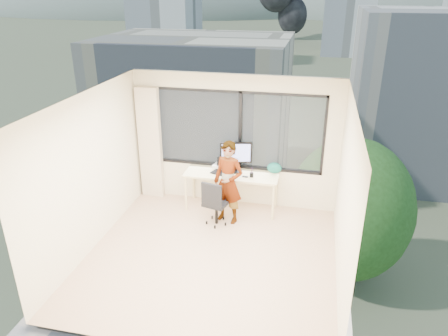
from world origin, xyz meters
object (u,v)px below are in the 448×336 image
(chair, at_px, (216,202))
(laptop, at_px, (221,167))
(person, at_px, (228,183))
(desk, at_px, (231,191))
(monitor, at_px, (236,157))
(game_console, at_px, (222,166))
(handbag, at_px, (274,168))

(chair, height_order, laptop, laptop)
(person, bearing_deg, desk, 110.61)
(monitor, bearing_deg, desk, -127.98)
(laptop, bearing_deg, person, -42.87)
(game_console, height_order, laptop, laptop)
(handbag, bearing_deg, game_console, -171.10)
(desk, distance_m, chair, 0.66)
(person, distance_m, handbag, 1.02)
(desk, height_order, handbag, handbag)
(monitor, relative_size, laptop, 1.61)
(handbag, bearing_deg, laptop, -157.03)
(desk, distance_m, person, 0.62)
(chair, relative_size, handbag, 3.25)
(desk, height_order, person, person)
(desk, height_order, chair, chair)
(game_console, bearing_deg, laptop, -66.70)
(chair, height_order, monitor, monitor)
(chair, xyz_separation_m, game_console, (-0.10, 0.87, 0.33))
(monitor, xyz_separation_m, game_console, (-0.31, 0.11, -0.27))
(laptop, height_order, handbag, laptop)
(person, bearing_deg, laptop, 133.18)
(desk, relative_size, laptop, 4.72)
(monitor, distance_m, game_console, 0.42)
(desk, bearing_deg, game_console, 135.94)
(desk, distance_m, laptop, 0.53)
(chair, bearing_deg, handbag, 55.46)
(monitor, bearing_deg, handbag, -6.19)
(person, height_order, game_console, person)
(person, height_order, laptop, person)
(game_console, bearing_deg, handbag, 10.85)
(monitor, distance_m, handbag, 0.77)
(game_console, bearing_deg, desk, -31.61)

